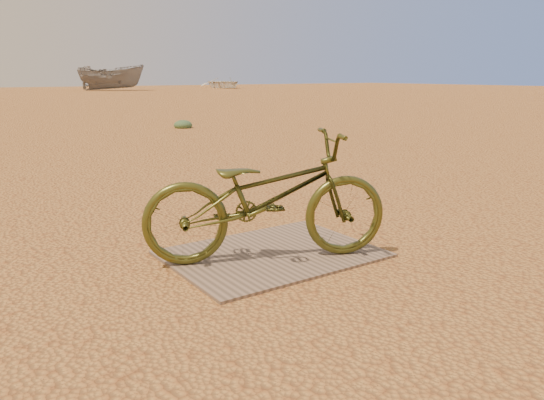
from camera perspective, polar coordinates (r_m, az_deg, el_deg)
ground at (r=4.33m, az=5.80°, el=-5.20°), size 120.00×120.00×0.00m
plywood_board at (r=4.15m, az=-0.00°, el=-5.81°), size 1.56×1.16×0.02m
bicycle at (r=3.89m, az=-0.55°, el=0.35°), size 1.92×1.29×0.95m
boat_mid_right at (r=48.31m, az=-16.91°, el=12.49°), size 5.90×4.63×2.17m
boat_far_right at (r=54.26m, az=-5.18°, el=12.46°), size 4.17×5.49×1.07m
kale_b at (r=14.21m, az=-9.54°, el=7.66°), size 0.48×0.48×0.26m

